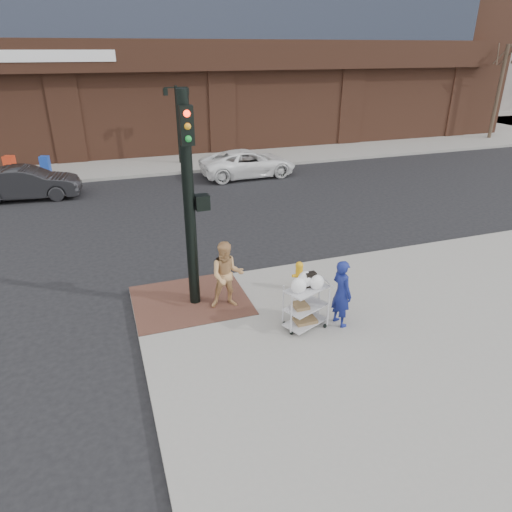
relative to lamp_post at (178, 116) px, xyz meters
name	(u,v)px	position (x,y,z in m)	size (l,w,h in m)	color
ground	(223,319)	(-2.00, -16.00, -2.62)	(220.00, 220.00, 0.00)	black
sidewalk_far	(261,117)	(10.50, 16.00, -2.54)	(65.00, 36.00, 0.15)	gray
brick_curb_ramp	(191,300)	(-2.60, -15.10, -2.46)	(2.80, 2.40, 0.01)	#4D2C24
filler_block	(471,18)	(38.00, 22.00, 6.38)	(14.00, 20.00, 18.00)	slate
bare_tree_a	(509,42)	(22.00, 0.50, 3.65)	(1.80, 1.80, 7.20)	#382B21
lamp_post	(178,116)	(0.00, 0.00, 0.00)	(1.32, 0.22, 4.00)	black
traffic_signal_pole	(190,198)	(-2.48, -15.23, 0.21)	(0.61, 0.51, 5.00)	black
woman_blue	(342,293)	(0.40, -17.25, -1.68)	(0.58, 0.38, 1.58)	navy
pedestrian_tan	(227,275)	(-1.79, -15.67, -1.63)	(0.82, 0.64, 1.68)	tan
sedan_dark	(27,183)	(-7.28, -4.03, -1.93)	(1.46, 4.20, 1.38)	black
minivan_white	(248,163)	(2.75, -3.52, -1.96)	(2.20, 4.77, 1.33)	white
utility_cart	(306,303)	(-0.39, -17.10, -1.87)	(1.08, 0.86, 1.32)	#AFAFB5
fire_hydrant	(299,275)	(0.19, -15.46, -2.06)	(0.37, 0.26, 0.79)	orange
newsbox_red	(10,167)	(-8.33, -0.59, -1.93)	(0.45, 0.41, 1.07)	red
newsbox_blue	(46,166)	(-6.78, -0.64, -1.99)	(0.40, 0.37, 0.96)	#193EA8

